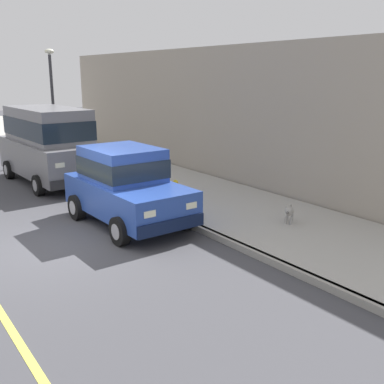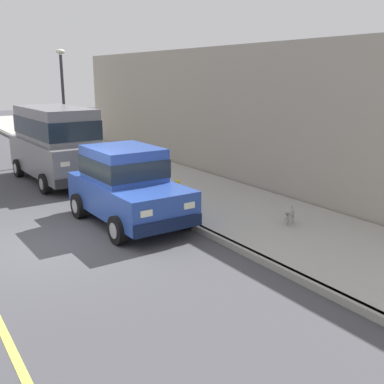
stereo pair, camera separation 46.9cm
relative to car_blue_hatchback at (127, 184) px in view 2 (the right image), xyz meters
name	(u,v)px [view 2 (the right image)]	position (x,y,z in m)	size (l,w,h in m)	color
ground_plane	(50,244)	(-2.10, -0.50, -0.98)	(80.00, 80.00, 0.00)	#424247
curb	(176,217)	(1.10, -0.50, -0.91)	(0.16, 64.00, 0.14)	gray
sidewalk	(232,207)	(2.90, -0.50, -0.91)	(3.60, 64.00, 0.14)	#A8A59E
car_blue_hatchback	(127,184)	(0.00, 0.00, 0.00)	(2.03, 3.84, 1.88)	#28479E
car_grey_van	(56,141)	(-0.02, 5.49, 0.42)	(2.25, 4.96, 2.52)	slate
dog_grey	(290,213)	(2.94, -2.62, -0.55)	(0.64, 0.49, 0.49)	#999691
fire_hydrant	(177,194)	(1.55, 0.18, -0.50)	(0.34, 0.24, 0.72)	gold
street_lamp	(63,91)	(1.45, 9.06, 1.93)	(0.36, 0.36, 4.42)	#2D2D33
building_facade	(203,112)	(5.00, 4.05, 1.27)	(0.50, 20.00, 4.49)	#9E9384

